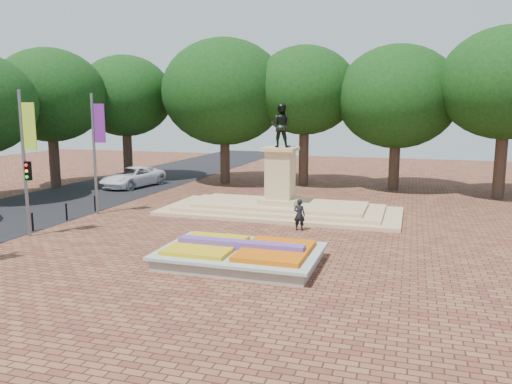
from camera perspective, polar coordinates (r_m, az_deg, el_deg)
ground at (r=22.30m, az=-2.53°, el=-6.40°), size 90.00×90.00×0.00m
asphalt_street at (r=34.20m, az=-23.78°, el=-1.61°), size 9.00×90.00×0.02m
flower_bed at (r=20.05m, az=-1.72°, el=-7.10°), size 6.30×4.30×0.91m
monument at (r=29.56m, az=2.76°, el=-0.72°), size 14.00×6.00×6.40m
tree_row_back at (r=38.49m, az=10.11°, el=10.15°), size 44.80×8.80×10.43m
banner_poles at (r=25.77m, az=-25.27°, el=3.62°), size 0.88×11.17×7.00m
bollard_row at (r=26.55m, az=-26.04°, el=-3.62°), size 0.12×13.12×0.98m
van at (r=40.70m, az=-13.92°, el=1.67°), size 3.62×6.05×1.57m
pedestrian at (r=25.35m, az=4.98°, el=-2.61°), size 0.60×0.41×1.62m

